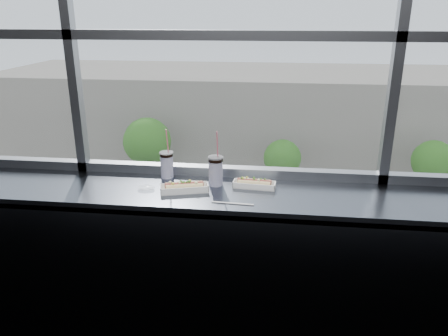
# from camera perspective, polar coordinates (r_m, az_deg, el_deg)

# --- Properties ---
(wall_back_lower) EXTENTS (6.00, 0.00, 6.00)m
(wall_back_lower) POSITION_cam_1_polar(r_m,az_deg,el_deg) (3.16, 0.42, -10.31)
(wall_back_lower) COLOR black
(wall_back_lower) RESTS_ON ground
(counter) EXTENTS (6.00, 0.55, 0.06)m
(counter) POSITION_cam_1_polar(r_m,az_deg,el_deg) (2.68, -0.23, -3.61)
(counter) COLOR #555C66
(counter) RESTS_ON ground
(counter_fascia) EXTENTS (6.00, 0.04, 1.04)m
(counter_fascia) POSITION_cam_1_polar(r_m,az_deg,el_deg) (2.72, -0.90, -15.87)
(counter_fascia) COLOR #555C66
(counter_fascia) RESTS_ON ground
(hotdog_tray_left) EXTENTS (0.31, 0.17, 0.07)m
(hotdog_tray_left) POSITION_cam_1_polar(r_m,az_deg,el_deg) (2.66, -5.21, -2.51)
(hotdog_tray_left) COLOR white
(hotdog_tray_left) RESTS_ON counter
(hotdog_tray_right) EXTENTS (0.27, 0.11, 0.06)m
(hotdog_tray_right) POSITION_cam_1_polar(r_m,az_deg,el_deg) (2.72, 3.97, -2.04)
(hotdog_tray_right) COLOR white
(hotdog_tray_right) RESTS_ON counter
(soda_cup_left) EXTENTS (0.09, 0.09, 0.33)m
(soda_cup_left) POSITION_cam_1_polar(r_m,az_deg,el_deg) (2.88, -7.48, 0.61)
(soda_cup_left) COLOR white
(soda_cup_left) RESTS_ON counter
(soda_cup_right) EXTENTS (0.10, 0.10, 0.35)m
(soda_cup_right) POSITION_cam_1_polar(r_m,az_deg,el_deg) (2.73, -1.10, -0.18)
(soda_cup_right) COLOR white
(soda_cup_right) RESTS_ON counter
(loose_straw) EXTENTS (0.24, 0.02, 0.01)m
(loose_straw) POSITION_cam_1_polar(r_m,az_deg,el_deg) (2.49, 1.13, -4.64)
(loose_straw) COLOR white
(loose_straw) RESTS_ON counter
(wrapper) EXTENTS (0.10, 0.07, 0.03)m
(wrapper) POSITION_cam_1_polar(r_m,az_deg,el_deg) (2.73, -10.14, -2.56)
(wrapper) COLOR silver
(wrapper) RESTS_ON counter
(plaza_ground) EXTENTS (120.00, 120.00, 0.00)m
(plaza_ground) POSITION_cam_1_polar(r_m,az_deg,el_deg) (48.05, 6.31, 3.81)
(plaza_ground) COLOR #A19E94
(plaza_ground) RESTS_ON ground
(street_asphalt) EXTENTS (80.00, 10.00, 0.06)m
(street_asphalt) POSITION_cam_1_polar(r_m,az_deg,el_deg) (26.23, 5.41, -10.28)
(street_asphalt) COLOR black
(street_asphalt) RESTS_ON plaza_ground
(far_sidewalk) EXTENTS (80.00, 6.00, 0.04)m
(far_sidewalk) POSITION_cam_1_polar(r_m,az_deg,el_deg) (33.40, 5.85, -3.43)
(far_sidewalk) COLOR #A19E94
(far_sidewalk) RESTS_ON plaza_ground
(far_building) EXTENTS (50.00, 14.00, 8.00)m
(far_building) POSITION_cam_1_polar(r_m,az_deg,el_deg) (41.73, 6.38, 7.03)
(far_building) COLOR gray
(far_building) RESTS_ON plaza_ground
(car_near_c) EXTENTS (3.16, 6.41, 2.06)m
(car_near_c) POSITION_cam_1_polar(r_m,az_deg,el_deg) (22.29, 8.86, -13.19)
(car_near_c) COLOR maroon
(car_near_c) RESTS_ON street_asphalt
(car_near_b) EXTENTS (2.90, 5.83, 1.87)m
(car_near_b) POSITION_cam_1_polar(r_m,az_deg,el_deg) (23.19, -10.18, -12.13)
(car_near_b) COLOR black
(car_near_b) RESTS_ON street_asphalt
(car_near_d) EXTENTS (3.06, 5.82, 1.85)m
(car_near_d) POSITION_cam_1_polar(r_m,az_deg,el_deg) (23.64, 25.74, -13.35)
(car_near_d) COLOR #FFF3CA
(car_near_d) RESTS_ON street_asphalt
(car_far_b) EXTENTS (3.07, 6.34, 2.05)m
(car_far_b) POSITION_cam_1_polar(r_m,az_deg,el_deg) (29.36, 9.58, -4.74)
(car_far_b) COLOR #AE3504
(car_far_b) RESTS_ON street_asphalt
(car_far_c) EXTENTS (2.92, 6.47, 2.12)m
(car_far_c) POSITION_cam_1_polar(r_m,az_deg,el_deg) (31.24, 26.74, -5.08)
(car_far_c) COLOR beige
(car_far_c) RESTS_ON street_asphalt
(car_far_a) EXTENTS (3.16, 7.03, 2.31)m
(car_far_a) POSITION_cam_1_polar(r_m,az_deg,el_deg) (31.00, -12.99, -3.36)
(car_far_a) COLOR black
(car_far_a) RESTS_ON street_asphalt
(pedestrian_d) EXTENTS (0.68, 0.91, 2.05)m
(pedestrian_d) POSITION_cam_1_polar(r_m,az_deg,el_deg) (34.28, 17.76, -1.81)
(pedestrian_d) COLOR #66605B
(pedestrian_d) RESTS_ON far_sidewalk
(pedestrian_b) EXTENTS (0.82, 0.61, 1.83)m
(pedestrian_b) POSITION_cam_1_polar(r_m,az_deg,el_deg) (33.50, 1.63, -1.53)
(pedestrian_b) COLOR #66605B
(pedestrian_b) RESTS_ON far_sidewalk
(pedestrian_c) EXTENTS (0.91, 0.68, 2.05)m
(pedestrian_c) POSITION_cam_1_polar(r_m,az_deg,el_deg) (32.18, 12.86, -2.76)
(pedestrian_c) COLOR #66605B
(pedestrian_c) RESTS_ON far_sidewalk
(tree_left) EXTENTS (3.64, 3.64, 5.68)m
(tree_left) POSITION_cam_1_polar(r_m,az_deg,el_deg) (33.49, -9.98, 3.40)
(tree_left) COLOR #47382B
(tree_left) RESTS_ON far_sidewalk
(tree_center) EXTENTS (2.78, 2.78, 4.34)m
(tree_center) POSITION_cam_1_polar(r_m,az_deg,el_deg) (32.37, 7.63, 1.27)
(tree_center) COLOR #47382B
(tree_center) RESTS_ON far_sidewalk
(tree_right) EXTENTS (2.98, 2.98, 4.65)m
(tree_right) POSITION_cam_1_polar(r_m,az_deg,el_deg) (34.17, 25.64, 0.80)
(tree_right) COLOR #47382B
(tree_right) RESTS_ON far_sidewalk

